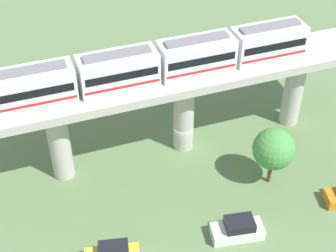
{
  "coord_description": "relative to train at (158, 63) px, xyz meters",
  "views": [
    {
      "loc": [
        34.85,
        -13.98,
        33.15
      ],
      "look_at": [
        2.5,
        -2.45,
        5.09
      ],
      "focal_mm": 54.72,
      "sensor_mm": 36.0,
      "label": 1
    }
  ],
  "objects": [
    {
      "name": "viaduct",
      "position": [
        0.0,
        2.45,
        -3.45
      ],
      "size": [
        5.2,
        35.8,
        8.48
      ],
      "color": "#B7B2AA",
      "rests_on": "ground"
    },
    {
      "name": "tree_near_viaduct",
      "position": [
        7.08,
        8.01,
        -6.16
      ],
      "size": [
        3.69,
        3.69,
        5.71
      ],
      "color": "brown",
      "rests_on": "ground"
    },
    {
      "name": "parked_car_white",
      "position": [
        11.74,
        2.66,
        -9.27
      ],
      "size": [
        2.46,
        4.44,
        1.76
      ],
      "rotation": [
        0.0,
        0.0,
        -0.16
      ],
      "color": "white",
      "rests_on": "ground"
    },
    {
      "name": "train",
      "position": [
        0.0,
        0.0,
        0.0
      ],
      "size": [
        2.64,
        27.45,
        3.24
      ],
      "color": "silver",
      "rests_on": "viaduct"
    },
    {
      "name": "ground_plane",
      "position": [
        0.0,
        2.45,
        -10.01
      ],
      "size": [
        120.0,
        120.0,
        0.0
      ],
      "primitive_type": "plane",
      "color": "#5B7A4C"
    }
  ]
}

